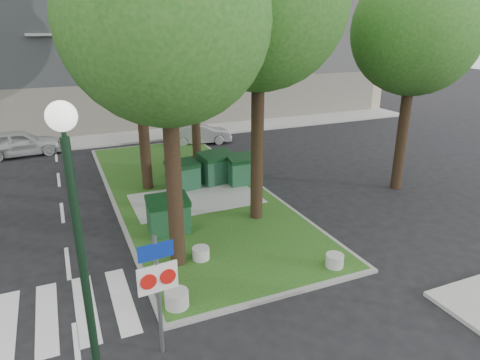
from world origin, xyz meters
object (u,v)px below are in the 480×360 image
tree_median_mid (137,17)px  car_white (19,143)px  tree_street_right (418,17)px  traffic_sign_pole (157,280)px  dumpster_c (216,168)px  dumpster_d (243,169)px  bollard_mid (201,253)px  dumpster_b (183,175)px  car_silver (199,134)px  bollard_right (335,260)px  dumpster_a (169,215)px  street_lamp (78,233)px  bollard_left (177,299)px  litter_bin (231,163)px

tree_median_mid → car_white: 11.41m
tree_street_right → traffic_sign_pole: (-11.87, -5.82, -5.17)m
traffic_sign_pole → dumpster_c: bearing=57.8°
dumpster_d → bollard_mid: (-3.82, -5.50, -0.44)m
dumpster_b → car_silver: dumpster_b is taller
bollard_right → car_white: size_ratio=0.12×
tree_median_mid → dumpster_a: bearing=-94.0°
dumpster_c → street_lamp: bearing=-132.7°
dumpster_d → car_silver: bearing=86.8°
tree_median_mid → bollard_right: bearing=-67.7°
bollard_left → bollard_mid: bollard_left is taller
dumpster_c → litter_bin: dumpster_c is taller
dumpster_c → car_white: bearing=122.6°
tree_median_mid → car_white: (-5.33, 7.92, -6.26)m
dumpster_c → bollard_right: dumpster_c is taller
traffic_sign_pole → bollard_mid: bearing=53.5°
dumpster_b → traffic_sign_pole: 9.69m
tree_street_right → street_lamp: 15.25m
bollard_left → car_silver: car_silver is taller
tree_street_right → dumpster_b: 11.22m
dumpster_a → litter_bin: size_ratio=2.09×
tree_street_right → dumpster_a: (-10.31, -0.49, -6.25)m
dumpster_a → car_silver: (4.72, 10.93, -0.12)m
dumpster_b → bollard_right: (2.21, -7.83, -0.41)m
dumpster_d → bollard_left: bearing=-123.8°
dumpster_b → dumpster_d: bearing=-15.2°
dumpster_d → traffic_sign_pole: size_ratio=0.50×
tree_median_mid → dumpster_b: size_ratio=6.98×
bollard_mid → street_lamp: size_ratio=0.09×
bollard_left → car_white: bearing=104.1°
dumpster_d → street_lamp: size_ratio=0.25×
tree_median_mid → bollard_left: size_ratio=16.71×
bollard_mid → car_white: 15.51m
tree_street_right → dumpster_d: size_ratio=7.18×
street_lamp → car_white: bearing=96.4°
tree_median_mid → dumpster_d: size_ratio=7.12×
dumpster_a → dumpster_c: bearing=53.1°
dumpster_d → car_silver: (0.50, 7.56, -0.13)m
dumpster_a → bollard_left: 4.19m
car_white → bollard_left: bearing=-171.0°
litter_bin → traffic_sign_pole: traffic_sign_pole is taller
dumpster_a → dumpster_d: size_ratio=1.01×
bollard_left → street_lamp: street_lamp is taller
bollard_mid → street_lamp: (-3.34, -4.13, 3.27)m
dumpster_a → street_lamp: (-2.94, -6.25, 2.84)m
tree_median_mid → bollard_left: bearing=-97.9°
dumpster_a → dumpster_b: (1.60, 3.76, -0.02)m
dumpster_c → bollard_mid: dumpster_c is taller
bollard_right → dumpster_c: bearing=94.4°
tree_median_mid → street_lamp: (-3.25, -10.74, -3.40)m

